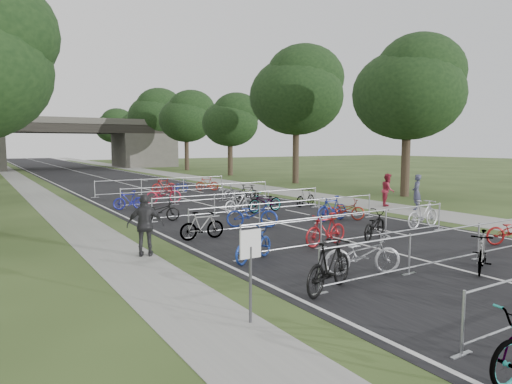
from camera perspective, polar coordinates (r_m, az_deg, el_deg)
road at (r=55.51m, az=-20.21°, el=2.09°), size 11.00×140.00×0.01m
sidewalk_right at (r=57.65m, az=-12.40°, el=2.45°), size 3.00×140.00×0.01m
sidewalk_left at (r=54.49m, az=-27.95°, el=1.69°), size 2.00×140.00×0.01m
lane_markings at (r=55.51m, az=-20.21°, el=2.09°), size 0.12×140.00×0.00m
overpass_bridge at (r=70.16m, az=-22.83°, el=5.62°), size 31.00×8.00×7.05m
park_sign at (r=8.75m, az=-0.71°, el=-8.32°), size 0.45×0.06×1.83m
tree_right_0 at (r=31.78m, az=18.70°, el=12.00°), size 7.17×7.17×10.93m
tree_right_1 at (r=40.57m, az=5.25°, el=12.30°), size 8.18×8.18×12.47m
tree_right_2 at (r=50.49m, az=-3.12°, el=8.85°), size 6.16×6.16×9.39m
tree_right_3 at (r=61.31m, az=-8.60°, el=9.20°), size 7.17×7.17×10.93m
tree_right_4 at (r=72.52m, az=-12.42°, el=9.39°), size 8.18×8.18×12.47m
tree_right_5 at (r=83.82m, az=-15.16°, el=7.51°), size 6.16×6.16×9.39m
tree_right_6 at (r=95.40m, az=-17.28°, el=7.83°), size 7.17×7.17×10.93m
barrier_row_1 at (r=13.98m, az=22.66°, el=-6.39°), size 9.70×0.08×1.10m
barrier_row_2 at (r=16.27m, az=12.27°, el=-4.36°), size 9.70×0.08×1.10m
barrier_row_3 at (r=19.14m, az=4.32°, el=-2.69°), size 9.70×0.08×1.10m
barrier_row_4 at (r=22.46m, az=-1.72°, el=-1.39°), size 9.70×0.08×1.10m
barrier_row_5 at (r=26.87m, az=-7.09°, el=-0.21°), size 9.70×0.08×1.10m
barrier_row_6 at (r=32.39m, az=-11.55°, el=0.76°), size 9.70×0.08×1.10m
bike_4 at (r=10.82m, az=9.16°, el=-9.16°), size 2.12×1.28×1.23m
bike_5 at (r=12.40m, az=13.15°, el=-7.61°), size 2.21×1.49×1.10m
bike_6 at (r=13.75m, az=26.41°, el=-6.74°), size 1.85×1.31×1.10m
bike_8 at (r=13.49m, az=-0.32°, el=-6.59°), size 1.98×1.42×0.99m
bike_9 at (r=15.61m, az=8.71°, el=-4.69°), size 1.89×0.68×1.11m
bike_10 at (r=17.02m, az=14.59°, el=-4.03°), size 2.11×1.47×1.05m
bike_11 at (r=19.79m, az=20.17°, el=-2.63°), size 1.99×0.65×1.18m
bike_12 at (r=16.54m, az=-6.77°, el=-4.22°), size 1.71×0.54×1.02m
bike_13 at (r=18.78m, az=-0.49°, el=-2.81°), size 2.20×1.70×1.11m
bike_14 at (r=20.63m, az=9.49°, el=-2.08°), size 1.91×0.72×1.12m
bike_15 at (r=20.88m, az=11.01°, el=-2.23°), size 1.92×1.43×0.96m
bike_16 at (r=20.55m, az=-11.97°, el=-2.39°), size 1.85×0.72×0.96m
bike_17 at (r=22.55m, az=-2.16°, el=-1.34°), size 1.91×0.91×1.10m
bike_18 at (r=23.03m, az=1.16°, el=-1.21°), size 2.13×0.92×1.09m
bike_19 at (r=25.26m, az=6.20°, el=-0.73°), size 1.69×0.90×0.98m
bike_20 at (r=24.85m, az=-15.57°, el=-1.01°), size 1.70×0.73×0.99m
bike_21 at (r=26.88m, az=-11.49°, el=-0.26°), size 2.15×0.80×1.12m
bike_22 at (r=27.22m, az=-1.10°, el=-0.14°), size 1.76×0.63×1.04m
bike_23 at (r=28.13m, az=-2.24°, el=-0.05°), size 1.90×1.15×0.94m
bike_25 at (r=32.64m, az=-11.46°, el=0.79°), size 1.78×0.51×1.07m
bike_26 at (r=32.99m, az=-9.51°, el=0.71°), size 1.76×1.24×0.88m
bike_27 at (r=33.96m, az=-6.13°, el=1.03°), size 1.70×1.27×1.02m
pedestrian_a at (r=25.27m, az=19.43°, el=-0.03°), size 0.81×0.75×1.85m
pedestrian_b at (r=26.26m, az=16.16°, el=0.24°), size 1.12×1.08×1.81m
pedestrian_c at (r=14.37m, az=-13.64°, el=-4.09°), size 1.22×0.87×1.92m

